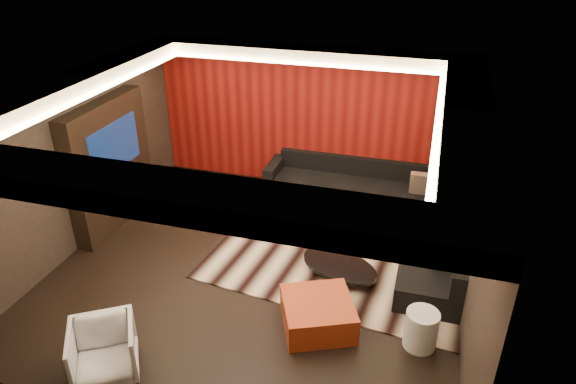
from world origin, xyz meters
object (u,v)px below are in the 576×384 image
(drum_stool, at_px, (294,212))
(sectional_sofa, at_px, (387,210))
(armchair, at_px, (104,351))
(white_side_table, at_px, (421,329))
(orange_ottoman, at_px, (318,314))
(coffee_table, at_px, (339,270))

(drum_stool, relative_size, sectional_sofa, 0.11)
(armchair, xyz_separation_m, sectional_sofa, (2.75, 4.36, -0.08))
(white_side_table, xyz_separation_m, orange_ottoman, (-1.31, -0.02, -0.06))
(coffee_table, relative_size, drum_stool, 3.15)
(drum_stool, bearing_deg, orange_ottoman, -67.50)
(white_side_table, xyz_separation_m, sectional_sofa, (-0.77, 2.86, 0.00))
(orange_ottoman, bearing_deg, drum_stool, 112.50)
(armchair, bearing_deg, white_side_table, -9.72)
(coffee_table, height_order, orange_ottoman, orange_ottoman)
(coffee_table, bearing_deg, drum_stool, 129.25)
(white_side_table, height_order, sectional_sofa, sectional_sofa)
(armchair, bearing_deg, orange_ottoman, 1.09)
(sectional_sofa, bearing_deg, white_side_table, -75.02)
(coffee_table, bearing_deg, orange_ottoman, -93.07)
(coffee_table, bearing_deg, sectional_sofa, 74.47)
(coffee_table, relative_size, orange_ottoman, 1.36)
(coffee_table, xyz_separation_m, orange_ottoman, (-0.06, -1.13, 0.08))
(armchair, bearing_deg, coffee_table, 16.22)
(drum_stool, relative_size, armchair, 0.52)
(orange_ottoman, height_order, sectional_sofa, sectional_sofa)
(coffee_table, height_order, armchair, armchair)
(armchair, distance_m, sectional_sofa, 5.16)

